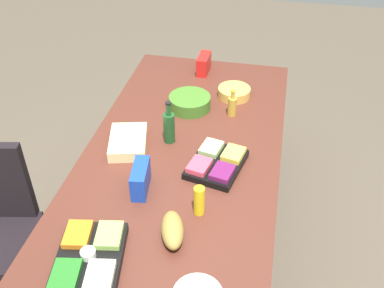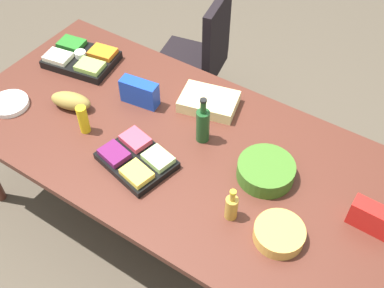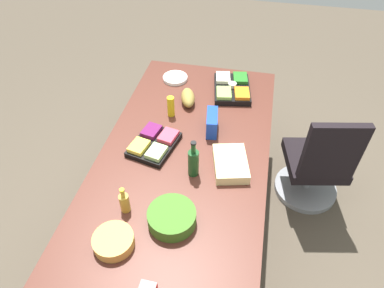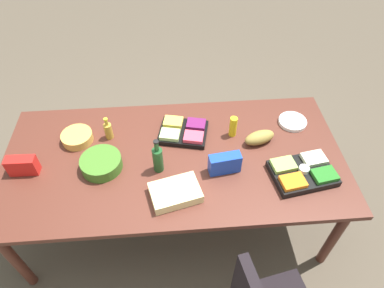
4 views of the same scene
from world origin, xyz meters
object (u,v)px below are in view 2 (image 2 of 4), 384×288
Objects in this scene: chip_bag_red at (372,218)px; paper_plate_stack at (9,104)px; conference_table at (176,150)px; chip_bag_blue at (140,92)px; chip_bowl at (279,234)px; veggie_tray at (81,58)px; mustard_bottle at (83,119)px; dressing_bottle at (231,207)px; fruit_platter at (136,159)px; sheet_cake at (208,101)px; wine_bottle at (203,124)px; office_chair at (195,69)px; bread_loaf at (71,101)px; salad_bowl at (266,171)px.

chip_bag_red reaches higher than paper_plate_stack.
conference_table is 0.41m from chip_bag_blue.
chip_bag_red is 2.03m from paper_plate_stack.
veggie_tray is at bearing -16.12° from chip_bowl.
mustard_bottle reaches higher than chip_bowl.
paper_plate_stack is (1.44, 0.05, -0.06)m from dressing_bottle.
chip_bowl is (-0.80, -0.00, 0.00)m from fruit_platter.
fruit_platter is (0.09, 0.23, 0.10)m from conference_table.
dressing_bottle is (0.56, 0.30, 0.00)m from chip_bag_red.
sheet_cake is (0.72, -0.56, 0.00)m from chip_bowl.
wine_bottle is at bearing -160.04° from paper_plate_stack.
paper_plate_stack is at bearing 72.08° from office_chair.
chip_bag_blue is (0.83, -0.39, 0.00)m from dressing_bottle.
fruit_platter is at bearing 125.09° from chip_bag_blue.
dressing_bottle is at bearing 172.91° from bread_loaf.
office_chair is at bearing -52.54° from sheet_cake.
dressing_bottle reaches higher than chip_bag_blue.
salad_bowl is at bearing -0.02° from chip_bag_red.
chip_bowl is (-1.60, 0.46, -0.00)m from veggie_tray.
fruit_platter is 1.78× the size of chip_bowl.
bread_loaf is at bearing -12.57° from fruit_platter.
office_chair is 1.84m from chip_bowl.
mustard_bottle is at bearing 153.01° from bread_loaf.
conference_table is 0.26m from fruit_platter.
fruit_platter reaches higher than chip_bowl.
bread_loaf is at bearing 5.29° from chip_bag_red.
bread_loaf is at bearing -26.99° from mustard_bottle.
office_chair is 3.43× the size of salad_bowl.
dressing_bottle is 0.60× the size of sheet_cake.
office_chair is 5.09× the size of dressing_bottle.
dressing_bottle is at bearing 160.63° from veggie_tray.
chip_bowl reaches higher than conference_table.
veggie_tray is at bearing 66.54° from office_chair.
conference_table is 8.64× the size of salad_bowl.
bread_loaf is (0.76, 0.20, -0.06)m from wine_bottle.
conference_table is at bearing 156.90° from chip_bag_blue.
conference_table is 6.02× the size of fruit_platter.
salad_bowl is 1.24× the size of chip_bowl.
wine_bottle is 0.51m from dressing_bottle.
dressing_bottle is at bearing 154.77° from chip_bag_blue.
mustard_bottle is (-0.42, 0.43, 0.05)m from veggie_tray.
bread_loaf reaches higher than conference_table.
wine_bottle is 1.48× the size of dressing_bottle.
salad_bowl is at bearing 151.20° from sheet_cake.
sheet_cake is at bearing -28.80° from salad_bowl.
veggie_tray is at bearing -7.80° from wine_bottle.
sheet_cake is at bearing -146.97° from paper_plate_stack.
salad_bowl reaches higher than fruit_platter.
chip_bag_red is at bearing -170.47° from mustard_bottle.
veggie_tray is (0.88, -0.24, 0.10)m from conference_table.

